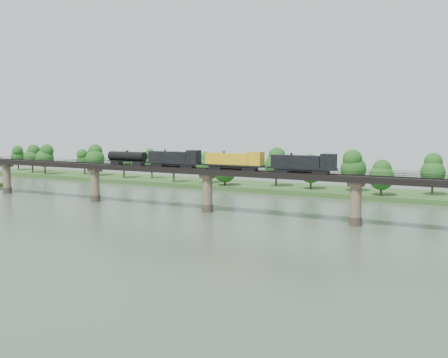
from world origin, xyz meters
The scene contains 6 objects.
ground centered at (0.00, 0.00, 0.00)m, with size 400.00×400.00×0.00m, color #374536.
far_bank centered at (0.00, 85.00, 0.80)m, with size 300.00×24.00×1.60m, color #294D1E.
bridge centered at (0.00, 30.00, 5.46)m, with size 236.00×30.00×11.50m.
bridge_superstructure centered at (0.00, 30.00, 11.79)m, with size 220.00×4.90×0.75m.
far_treeline centered at (-8.21, 80.52, 8.83)m, with size 289.06×17.54×13.60m.
freight_train centered at (1.64, 30.00, 13.77)m, with size 69.19×2.70×4.76m.
Camera 1 is at (78.87, -94.21, 22.82)m, focal length 45.00 mm.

